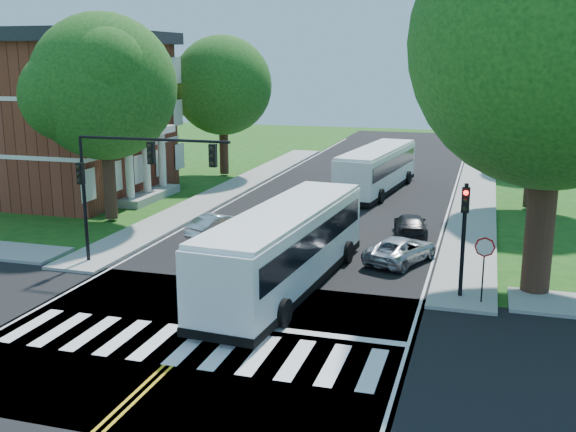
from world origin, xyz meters
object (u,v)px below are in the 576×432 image
at_px(signal_nw, 129,171).
at_px(bus_lead, 286,246).
at_px(signal_ne, 464,225).
at_px(bus_follow, 377,169).
at_px(hatchback, 219,225).
at_px(dark_sedan, 410,225).
at_px(suv, 401,250).

bearing_deg(signal_nw, bus_lead, -4.59).
distance_m(signal_nw, signal_ne, 14.13).
bearing_deg(bus_follow, bus_lead, 95.97).
xyz_separation_m(bus_follow, hatchback, (-5.87, -14.37, -0.99)).
xyz_separation_m(bus_lead, dark_sedan, (3.89, 9.63, -1.15)).
bearing_deg(bus_follow, suv, 109.86).
distance_m(bus_lead, hatchback, 8.69).
height_order(signal_nw, dark_sedan, signal_nw).
bearing_deg(hatchback, bus_lead, 151.81).
xyz_separation_m(signal_ne, dark_sedan, (-2.94, 9.04, -2.38)).
xyz_separation_m(hatchback, suv, (9.64, -1.72, -0.03)).
bearing_deg(bus_follow, dark_sedan, 114.49).
bearing_deg(suv, hatchback, 11.49).
xyz_separation_m(signal_ne, suv, (-2.80, 4.24, -2.36)).
bearing_deg(signal_nw, bus_follow, 69.78).
bearing_deg(bus_lead, hatchback, -45.01).
bearing_deg(suv, bus_lead, 71.77).
distance_m(bus_lead, bus_follow, 20.92).
bearing_deg(suv, signal_nw, 42.29).
distance_m(signal_ne, suv, 5.60).
bearing_deg(hatchback, suv, -168.90).
height_order(bus_follow, suv, bus_follow).
bearing_deg(signal_ne, dark_sedan, 108.00).
height_order(signal_nw, bus_lead, signal_nw).
relative_size(signal_ne, dark_sedan, 1.11).
distance_m(signal_ne, bus_follow, 21.41).
relative_size(bus_lead, hatchback, 3.42).
xyz_separation_m(signal_nw, signal_ne, (14.06, 0.01, -1.41)).
distance_m(signal_nw, bus_lead, 7.72).
distance_m(hatchback, suv, 9.79).
bearing_deg(dark_sedan, bus_lead, 58.40).
height_order(signal_nw, signal_ne, signal_nw).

